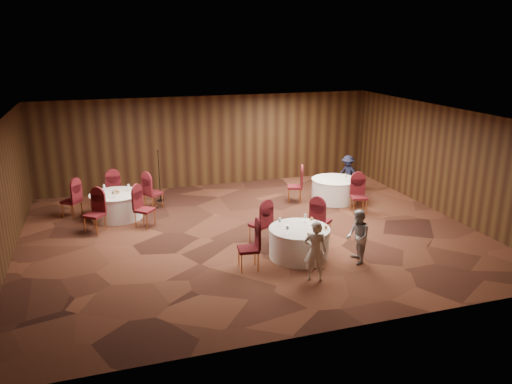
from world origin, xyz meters
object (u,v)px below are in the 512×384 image
object	(u,v)px
table_right	(334,190)
woman_a	(315,251)
man_c	(348,173)
table_main	(299,242)
woman_b	(358,237)
mic_stand	(160,186)
table_left	(117,205)

from	to	relation	value
table_right	woman_a	distance (m)	5.77
woman_a	man_c	xyz separation A→B (m)	(3.82, 5.83, -0.06)
table_main	woman_b	bearing A→B (deg)	-30.91
woman_a	table_right	bearing A→B (deg)	-96.82
mic_stand	woman_b	world-z (taller)	mic_stand
table_left	table_right	distance (m)	6.85
table_left	mic_stand	xyz separation A→B (m)	(1.42, 1.21, 0.12)
table_left	table_right	size ratio (longest dim) A/B	1.03
table_main	man_c	bearing A→B (deg)	51.23
table_main	table_right	distance (m)	4.64
mic_stand	table_right	bearing A→B (deg)	-17.66
table_right	woman_a	world-z (taller)	woman_a
table_right	mic_stand	distance (m)	5.69
table_main	woman_b	size ratio (longest dim) A/B	1.13
man_c	table_main	bearing A→B (deg)	-61.47
woman_a	man_c	world-z (taller)	woman_a
table_right	man_c	world-z (taller)	man_c
table_main	mic_stand	world-z (taller)	mic_stand
woman_b	man_c	xyz separation A→B (m)	(2.50, 5.29, -0.02)
mic_stand	woman_b	distance (m)	7.25
woman_b	man_c	bearing A→B (deg)	166.82
table_main	woman_b	distance (m)	1.40
table_main	table_left	bearing A→B (deg)	133.87
table_right	woman_a	bearing A→B (deg)	-120.31
table_left	man_c	bearing A→B (deg)	2.60
woman_a	man_c	distance (m)	6.98
woman_a	woman_b	bearing A→B (deg)	-134.27
table_main	table_left	distance (m)	5.87
table_left	woman_a	size ratio (longest dim) A/B	1.11
mic_stand	man_c	xyz separation A→B (m)	(6.33, -0.86, 0.14)
table_right	woman_b	distance (m)	4.71
table_right	woman_a	size ratio (longest dim) A/B	1.08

